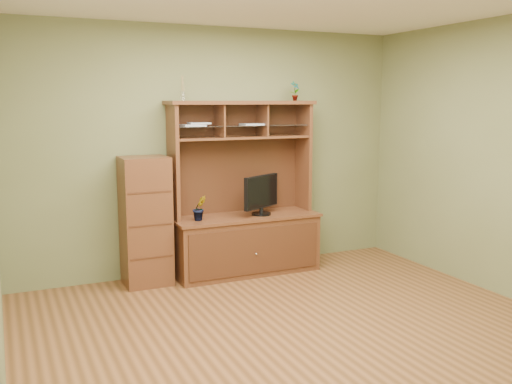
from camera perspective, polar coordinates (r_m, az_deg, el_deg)
room at (r=4.57m, az=4.52°, el=2.18°), size 4.54×4.04×2.74m
media_hutch at (r=6.35m, az=-1.16°, el=-3.42°), size 1.66×0.61×1.90m
monitor at (r=6.28m, az=0.54°, el=-0.21°), size 0.51×0.30×0.44m
orchid_plant at (r=6.03m, az=-5.67°, el=-1.60°), size 0.15×0.13×0.27m
top_plant at (r=6.56m, az=3.91°, el=10.06°), size 0.13×0.11×0.22m
reed_diffuser at (r=6.04m, az=-7.34°, el=9.99°), size 0.05×0.05×0.26m
magazines at (r=6.16m, az=-4.18°, el=6.76°), size 0.93×0.20×0.04m
side_cabinet at (r=6.01m, az=-10.98°, el=-2.87°), size 0.48×0.44×1.34m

